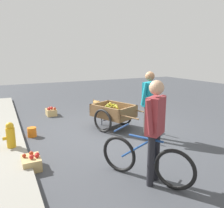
# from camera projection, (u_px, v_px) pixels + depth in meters

# --- Properties ---
(ground_plane) EXTENTS (24.00, 24.00, 0.00)m
(ground_plane) POSITION_uv_depth(u_px,v_px,m) (111.00, 132.00, 6.05)
(ground_plane) COLOR #3D3F44
(fruit_cart) EXTENTS (1.81, 1.32, 0.72)m
(fruit_cart) POSITION_uv_depth(u_px,v_px,m) (113.00, 113.00, 6.26)
(fruit_cart) COLOR brown
(fruit_cart) RESTS_ON ground
(vendor_person) EXTENTS (0.31, 0.58, 1.66)m
(vendor_person) POSITION_uv_depth(u_px,v_px,m) (149.00, 99.00, 5.40)
(vendor_person) COLOR #4C4742
(vendor_person) RESTS_ON ground
(bicycle) EXTENTS (1.46, 0.89, 0.85)m
(bicycle) POSITION_uv_depth(u_px,v_px,m) (145.00, 160.00, 3.67)
(bicycle) COLOR black
(bicycle) RESTS_ON ground
(cyclist_person) EXTENTS (0.34, 0.54, 1.68)m
(cyclist_person) POSITION_uv_depth(u_px,v_px,m) (155.00, 123.00, 3.44)
(cyclist_person) COLOR black
(cyclist_person) RESTS_ON ground
(dog) EXTENTS (0.67, 0.19, 0.40)m
(dog) POSITION_uv_depth(u_px,v_px,m) (96.00, 103.00, 8.43)
(dog) COLOR #AD7A38
(dog) RESTS_ON ground
(fire_hydrant) EXTENTS (0.25, 0.25, 0.67)m
(fire_hydrant) POSITION_uv_depth(u_px,v_px,m) (11.00, 138.00, 4.71)
(fire_hydrant) COLOR gold
(fire_hydrant) RESTS_ON ground
(plastic_bucket) EXTENTS (0.22, 0.22, 0.24)m
(plastic_bucket) POSITION_uv_depth(u_px,v_px,m) (32.00, 132.00, 5.68)
(plastic_bucket) COLOR orange
(plastic_bucket) RESTS_ON ground
(apple_crate) EXTENTS (0.44, 0.32, 0.31)m
(apple_crate) POSITION_uv_depth(u_px,v_px,m) (31.00, 162.00, 4.07)
(apple_crate) COLOR tan
(apple_crate) RESTS_ON ground
(mixed_fruit_crate) EXTENTS (0.44, 0.32, 0.32)m
(mixed_fruit_crate) POSITION_uv_depth(u_px,v_px,m) (51.00, 112.00, 7.69)
(mixed_fruit_crate) COLOR tan
(mixed_fruit_crate) RESTS_ON ground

